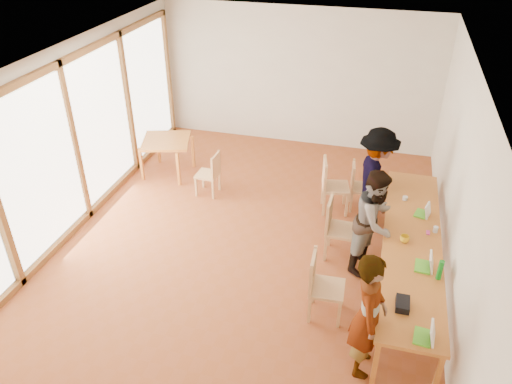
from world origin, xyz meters
TOP-DOWN VIEW (x-y plane):
  - ground at (0.00, 0.00)m, footprint 8.00×8.00m
  - wall_back at (0.00, 4.00)m, footprint 6.00×0.10m
  - wall_front at (0.00, -4.00)m, footprint 6.00×0.10m
  - wall_right at (3.00, 0.00)m, footprint 0.10×8.00m
  - window_wall at (-2.96, 0.00)m, footprint 0.10×8.00m
  - ceiling at (0.00, 0.00)m, footprint 6.00×8.00m
  - communal_table at (2.50, -0.32)m, footprint 0.80×4.00m
  - side_table at (-2.21, 1.83)m, footprint 0.90×0.90m
  - chair_near at (1.35, -1.29)m, footprint 0.47×0.47m
  - chair_mid at (1.38, 0.07)m, footprint 0.47×0.47m
  - chair_far at (1.12, 1.32)m, footprint 0.55×0.55m
  - chair_empty at (1.59, 1.53)m, footprint 0.46×0.46m
  - chair_spare at (-1.08, 1.29)m, footprint 0.41×0.41m
  - person_near at (2.01, -2.02)m, footprint 0.42×0.62m
  - person_mid at (1.96, -0.08)m, footprint 0.89×0.98m
  - person_far at (1.88, 1.12)m, footprint 0.94×1.27m
  - laptop_near at (2.66, -2.13)m, footprint 0.25×0.28m
  - laptop_mid at (2.67, -0.88)m, footprint 0.25×0.28m
  - laptop_far at (2.66, 0.40)m, footprint 0.26×0.28m
  - yellow_mug at (2.39, -0.37)m, footprint 0.15×0.15m
  - green_bottle at (2.82, -1.05)m, footprint 0.07×0.07m
  - clear_glass at (2.81, -0.01)m, footprint 0.07×0.07m
  - condiment_cup at (2.38, 0.77)m, footprint 0.08×0.08m
  - pink_phone at (2.72, -0.06)m, footprint 0.05×0.10m
  - black_pouch at (2.39, -1.69)m, footprint 0.16×0.26m

SIDE VIEW (x-z plane):
  - ground at x=0.00m, z-range 0.00..0.00m
  - chair_spare at x=-1.08m, z-range 0.30..0.75m
  - chair_empty at x=1.59m, z-range 0.31..0.78m
  - chair_near at x=1.35m, z-range 0.34..0.86m
  - chair_far at x=1.12m, z-range 0.35..0.88m
  - chair_mid at x=1.38m, z-range 0.35..0.89m
  - side_table at x=-2.21m, z-range 0.29..1.04m
  - communal_table at x=2.50m, z-range 0.33..1.08m
  - pink_phone at x=2.72m, z-range 0.75..0.76m
  - condiment_cup at x=2.38m, z-range 0.75..0.81m
  - clear_glass at x=2.81m, z-range 0.75..0.84m
  - black_pouch at x=2.39m, z-range 0.75..0.84m
  - yellow_mug at x=2.39m, z-range 0.75..0.85m
  - laptop_far at x=2.66m, z-range 0.70..0.91m
  - laptop_near at x=2.66m, z-range 0.70..0.92m
  - laptop_mid at x=2.67m, z-range 0.70..0.93m
  - person_mid at x=1.96m, z-range 0.00..1.66m
  - person_near at x=2.01m, z-range 0.00..1.67m
  - person_far at x=1.88m, z-range 0.00..1.76m
  - green_bottle at x=2.82m, z-range 0.75..1.03m
  - wall_back at x=0.00m, z-range 0.00..3.00m
  - wall_front at x=0.00m, z-range 0.00..3.00m
  - wall_right at x=3.00m, z-range 0.00..3.00m
  - window_wall at x=-2.96m, z-range 0.00..3.00m
  - ceiling at x=0.00m, z-range 3.00..3.04m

